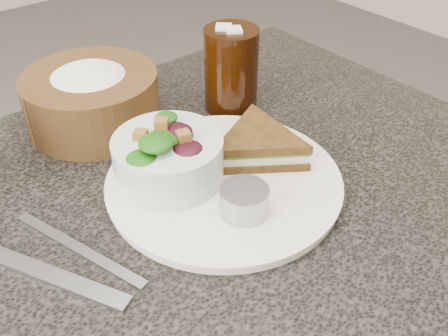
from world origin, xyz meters
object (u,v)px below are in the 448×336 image
dressing_ramekin (244,201)px  bread_basket (91,91)px  salad_bowl (168,152)px  cola_glass (231,66)px  dinner_plate (224,182)px  sandwich (258,145)px

dressing_ramekin → bread_basket: size_ratio=0.29×
salad_bowl → cola_glass: size_ratio=0.97×
dinner_plate → dressing_ramekin: size_ratio=5.17×
salad_bowl → dressing_ramekin: salad_bowl is taller
cola_glass → salad_bowl: bearing=-151.2°
salad_bowl → bread_basket: (-0.01, 0.20, 0.00)m
sandwich → salad_bowl: size_ratio=1.08×
dinner_plate → bread_basket: bread_basket is taller
dinner_plate → salad_bowl: salad_bowl is taller
bread_basket → salad_bowl: bearing=-88.5°
dressing_ramekin → cola_glass: bearing=53.6°
dressing_ramekin → cola_glass: 0.28m
sandwich → bread_basket: 0.27m
sandwich → dressing_ramekin: (-0.09, -0.07, -0.00)m
sandwich → dressing_ramekin: 0.11m
dinner_plate → dressing_ramekin: dressing_ramekin is taller
dinner_plate → dressing_ramekin: (-0.02, -0.07, 0.02)m
dinner_plate → cola_glass: bearing=47.8°
bread_basket → dinner_plate: bearing=-76.5°
sandwich → bread_basket: bread_basket is taller
dinner_plate → dressing_ramekin: 0.07m
bread_basket → cola_glass: cola_glass is taller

